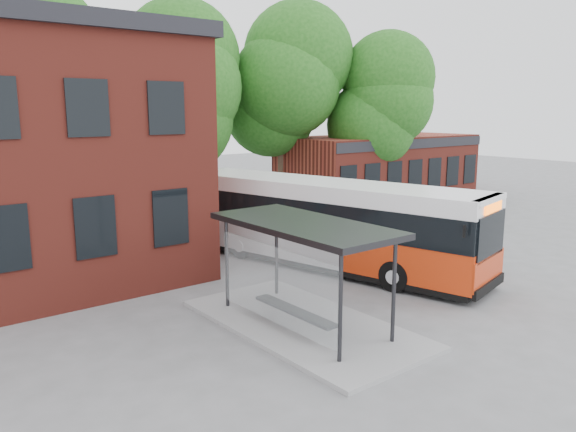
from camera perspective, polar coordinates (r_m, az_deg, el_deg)
ground at (r=19.11m, az=10.02°, el=-6.93°), size 100.00×100.00×0.00m
shop_row at (r=38.92m, az=9.34°, el=5.11°), size 14.00×6.20×4.00m
bus_shelter at (r=14.97m, az=1.57°, el=-5.96°), size 3.60×7.00×2.90m
bike_rail at (r=32.30m, az=7.67°, el=0.77°), size 5.20×0.10×0.38m
tree_0 at (r=29.00m, az=-23.42°, el=9.41°), size 7.92×7.92×11.00m
tree_1 at (r=32.50m, az=-11.75°, el=9.58°), size 7.92×7.92×10.40m
tree_2 at (r=35.42m, az=-0.71°, el=10.37°), size 7.92×7.92×11.00m
tree_3 at (r=35.93m, az=9.69°, el=8.86°), size 7.04×7.04×9.28m
city_bus at (r=20.84m, az=3.61°, el=-0.78°), size 5.44×12.77×3.18m
bicycle_0 at (r=30.40m, az=4.46°, el=0.65°), size 1.70×1.02×0.84m
bicycle_1 at (r=30.62m, az=5.67°, el=0.86°), size 1.74×0.86×1.01m
bicycle_3 at (r=31.48m, az=7.91°, el=1.03°), size 1.65×0.71×0.96m
bicycle_4 at (r=33.12m, az=8.80°, el=1.49°), size 1.88×0.88×0.95m
bicycle_5 at (r=32.47m, az=10.01°, el=1.31°), size 1.67×0.49×1.00m
bicycle_7 at (r=34.05m, az=8.34°, el=1.75°), size 1.64×0.94×0.95m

